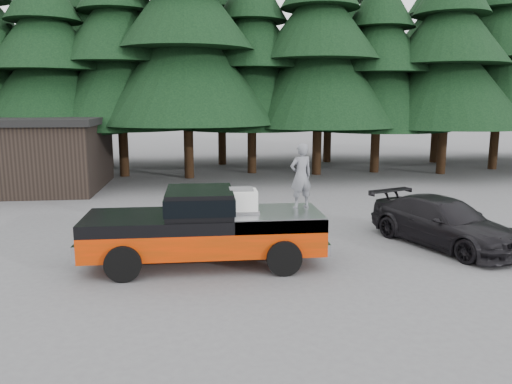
{
  "coord_description": "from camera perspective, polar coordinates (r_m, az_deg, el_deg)",
  "views": [
    {
      "loc": [
        -0.39,
        -11.92,
        4.08
      ],
      "look_at": [
        0.95,
        0.0,
        1.86
      ],
      "focal_mm": 35.0,
      "sensor_mm": 36.0,
      "label": 1
    }
  ],
  "objects": [
    {
      "name": "pickup_truck",
      "position": [
        12.56,
        -5.92,
        -5.33
      ],
      "size": [
        6.0,
        2.04,
        1.33
      ],
      "primitive_type": null,
      "color": "red",
      "rests_on": "ground"
    },
    {
      "name": "utility_building",
      "position": [
        25.54,
        -26.12,
        4.0
      ],
      "size": [
        8.4,
        6.4,
        3.3
      ],
      "color": "black",
      "rests_on": "ground"
    },
    {
      "name": "man_on_bed",
      "position": [
        12.81,
        5.16,
        1.85
      ],
      "size": [
        0.7,
        0.57,
        1.67
      ],
      "primitive_type": "imported",
      "rotation": [
        0.0,
        0.0,
        3.46
      ],
      "color": "slate",
      "rests_on": "pickup_truck"
    },
    {
      "name": "air_compressor",
      "position": [
        12.39,
        -1.7,
        -1.08
      ],
      "size": [
        0.78,
        0.65,
        0.53
      ],
      "primitive_type": "cube",
      "rotation": [
        0.0,
        0.0,
        -0.01
      ],
      "color": "silver",
      "rests_on": "pickup_truck"
    },
    {
      "name": "ground",
      "position": [
        12.61,
        -4.32,
        -8.41
      ],
      "size": [
        120.0,
        120.0,
        0.0
      ],
      "primitive_type": "plane",
      "color": "#505052",
      "rests_on": "ground"
    },
    {
      "name": "truck_cab",
      "position": [
        12.34,
        -6.47,
        -1.05
      ],
      "size": [
        1.66,
        1.9,
        0.59
      ],
      "primitive_type": "cube",
      "color": "black",
      "rests_on": "pickup_truck"
    },
    {
      "name": "parked_car",
      "position": [
        15.08,
        20.64,
        -3.26
      ],
      "size": [
        3.48,
        4.98,
        1.34
      ],
      "primitive_type": "imported",
      "rotation": [
        0.0,
        0.0,
        0.39
      ],
      "color": "black",
      "rests_on": "ground"
    },
    {
      "name": "treeline",
      "position": [
        29.36,
        -4.98,
        17.58
      ],
      "size": [
        60.15,
        16.05,
        17.5
      ],
      "color": "black",
      "rests_on": "ground"
    }
  ]
}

